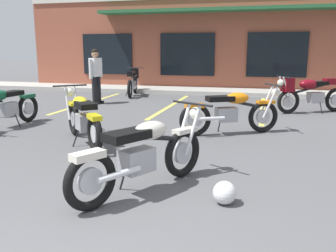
% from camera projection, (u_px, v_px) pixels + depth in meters
% --- Properties ---
extents(ground_plane, '(80.00, 80.00, 0.00)m').
position_uv_depth(ground_plane, '(177.00, 151.00, 6.05)').
color(ground_plane, '#515154').
extents(sidewalk_kerb, '(22.00, 1.80, 0.14)m').
position_uv_depth(sidewalk_kerb, '(228.00, 91.00, 14.02)').
color(sidewalk_kerb, '#A8A59E').
rests_on(sidewalk_kerb, ground_plane).
extents(brick_storefront_building, '(17.54, 6.66, 3.92)m').
position_uv_depth(brick_storefront_building, '(237.00, 43.00, 17.04)').
color(brick_storefront_building, brown).
rests_on(brick_storefront_building, ground_plane).
extents(painted_stall_lines, '(8.13, 4.80, 0.01)m').
position_uv_depth(painted_stall_lines, '(215.00, 107.00, 10.62)').
color(painted_stall_lines, '#DBCC4C').
rests_on(painted_stall_lines, ground_plane).
extents(motorcycle_foreground_classic, '(1.28, 1.91, 0.98)m').
position_uv_depth(motorcycle_foreground_classic, '(143.00, 153.00, 4.28)').
color(motorcycle_foreground_classic, black).
rests_on(motorcycle_foreground_classic, ground_plane).
extents(motorcycle_red_sportbike, '(0.66, 2.11, 0.98)m').
position_uv_depth(motorcycle_red_sportbike, '(4.00, 107.00, 7.74)').
color(motorcycle_red_sportbike, black).
rests_on(motorcycle_red_sportbike, ground_plane).
extents(motorcycle_black_cruiser, '(0.85, 2.08, 0.98)m').
position_uv_depth(motorcycle_black_cruiser, '(133.00, 81.00, 13.33)').
color(motorcycle_black_cruiser, black).
rests_on(motorcycle_black_cruiser, ground_plane).
extents(motorcycle_silver_naked, '(1.59, 1.71, 0.98)m').
position_uv_depth(motorcycle_silver_naked, '(83.00, 118.00, 6.51)').
color(motorcycle_silver_naked, black).
rests_on(motorcycle_silver_naked, ground_plane).
extents(motorcycle_blue_standard, '(1.91, 1.27, 0.98)m').
position_uv_depth(motorcycle_blue_standard, '(309.00, 93.00, 9.63)').
color(motorcycle_blue_standard, black).
rests_on(motorcycle_blue_standard, ground_plane).
extents(motorcycle_orange_scrambler, '(1.92, 1.26, 0.98)m').
position_uv_depth(motorcycle_orange_scrambler, '(231.00, 111.00, 7.19)').
color(motorcycle_orange_scrambler, black).
rests_on(motorcycle_orange_scrambler, ground_plane).
extents(person_by_back_row, '(0.33, 0.61, 1.68)m').
position_uv_depth(person_by_back_row, '(96.00, 73.00, 11.16)').
color(person_by_back_row, black).
rests_on(person_by_back_row, ground_plane).
extents(helmet_on_pavement, '(0.26, 0.26, 0.26)m').
position_uv_depth(helmet_on_pavement, '(225.00, 193.00, 3.97)').
color(helmet_on_pavement, silver).
rests_on(helmet_on_pavement, ground_plane).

